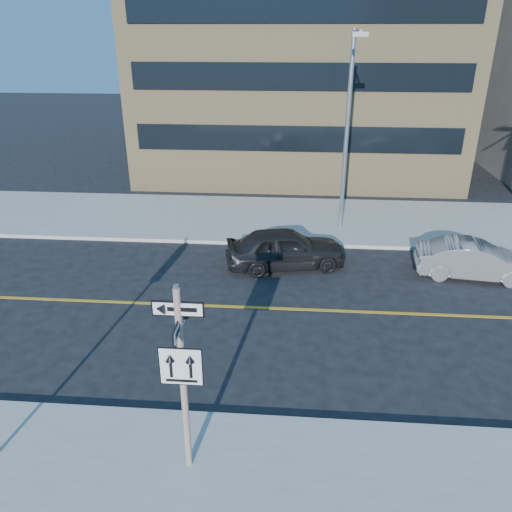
# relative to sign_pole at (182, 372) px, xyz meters

# --- Properties ---
(ground) EXTENTS (120.00, 120.00, 0.00)m
(ground) POSITION_rel_sign_pole_xyz_m (0.00, 2.51, -2.44)
(ground) COLOR black
(ground) RESTS_ON ground
(sign_pole) EXTENTS (0.92, 0.92, 4.06)m
(sign_pole) POSITION_rel_sign_pole_xyz_m (0.00, 0.00, 0.00)
(sign_pole) COLOR beige
(sign_pole) RESTS_ON near_sidewalk
(parked_car_a) EXTENTS (2.67, 4.65, 1.49)m
(parked_car_a) POSITION_rel_sign_pole_xyz_m (1.68, 9.64, -1.69)
(parked_car_a) COLOR black
(parked_car_a) RESTS_ON ground
(parked_car_b) EXTENTS (1.84, 4.14, 1.32)m
(parked_car_b) POSITION_rel_sign_pole_xyz_m (8.39, 9.31, -1.78)
(parked_car_b) COLOR slate
(parked_car_b) RESTS_ON ground
(streetlight_a) EXTENTS (0.55, 2.25, 8.00)m
(streetlight_a) POSITION_rel_sign_pole_xyz_m (4.00, 13.27, 2.32)
(streetlight_a) COLOR gray
(streetlight_a) RESTS_ON far_sidewalk
(building_brick) EXTENTS (18.00, 18.00, 18.00)m
(building_brick) POSITION_rel_sign_pole_xyz_m (2.00, 27.51, 6.56)
(building_brick) COLOR tan
(building_brick) RESTS_ON ground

